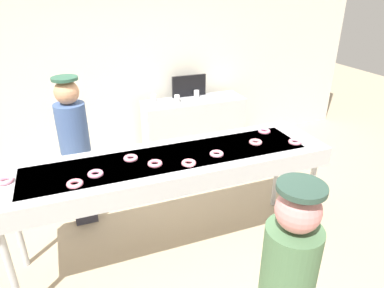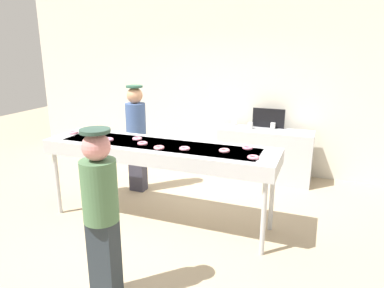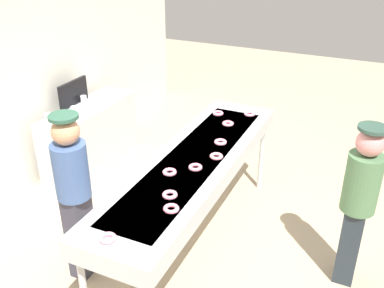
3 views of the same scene
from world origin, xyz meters
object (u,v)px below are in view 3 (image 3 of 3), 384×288
strawberry_donut_8 (250,114)px  strawberry_donut_9 (228,124)px  worker_baker (74,191)px  paper_cup_0 (84,99)px  paper_cup_2 (48,117)px  customer_waiting (359,200)px  strawberry_donut_3 (170,172)px  strawberry_donut_6 (170,195)px  strawberry_donut_4 (220,142)px  strawberry_donut_7 (195,167)px  strawberry_donut_5 (216,156)px  strawberry_donut_1 (108,238)px  paper_cup_1 (74,110)px  menu_display (73,93)px  strawberry_donut_0 (171,209)px  fryer_conveyor (193,167)px  strawberry_donut_2 (218,113)px  prep_counter (91,136)px

strawberry_donut_8 → strawberry_donut_9: same height
worker_baker → paper_cup_0: worker_baker is taller
strawberry_donut_9 → paper_cup_2: strawberry_donut_9 is taller
strawberry_donut_8 → customer_waiting: bearing=-127.3°
strawberry_donut_9 → customer_waiting: bearing=-114.2°
strawberry_donut_3 → strawberry_donut_6: (-0.32, -0.17, 0.00)m
strawberry_donut_4 → strawberry_donut_7: same height
strawberry_donut_5 → paper_cup_2: 2.38m
strawberry_donut_1 → strawberry_donut_6: (0.67, -0.15, 0.00)m
strawberry_donut_3 → paper_cup_0: size_ratio=1.22×
strawberry_donut_6 → strawberry_donut_7: size_ratio=1.00×
paper_cup_1 → menu_display: 0.36m
customer_waiting → menu_display: customer_waiting is taller
strawberry_donut_3 → strawberry_donut_7: same height
strawberry_donut_5 → paper_cup_1: (0.64, 2.20, -0.15)m
paper_cup_2 → strawberry_donut_7: bearing=-104.7°
strawberry_donut_8 → menu_display: size_ratio=0.23×
strawberry_donut_5 → strawberry_donut_6: 0.78m
strawberry_donut_0 → strawberry_donut_9: (1.70, 0.16, 0.00)m
fryer_conveyor → strawberry_donut_6: size_ratio=23.57×
paper_cup_1 → strawberry_donut_0: bearing=-125.6°
paper_cup_1 → strawberry_donut_1: bearing=-136.9°
strawberry_donut_0 → strawberry_donut_8: size_ratio=1.00×
strawberry_donut_1 → worker_baker: bearing=53.5°
fryer_conveyor → strawberry_donut_2: size_ratio=23.57×
fryer_conveyor → menu_display: (1.01, 2.21, 0.07)m
strawberry_donut_7 → customer_waiting: (0.37, -1.41, -0.18)m
customer_waiting → menu_display: size_ratio=2.95×
fryer_conveyor → strawberry_donut_1: size_ratio=23.57×
strawberry_donut_8 → strawberry_donut_3: bearing=171.4°
customer_waiting → strawberry_donut_5: bearing=110.6°
fryer_conveyor → customer_waiting: 1.52m
fryer_conveyor → strawberry_donut_0: size_ratio=23.57×
worker_baker → strawberry_donut_1: bearing=39.1°
strawberry_donut_2 → fryer_conveyor: bearing=-170.7°
strawberry_donut_3 → strawberry_donut_4: 0.77m
fryer_conveyor → strawberry_donut_9: size_ratio=23.57×
strawberry_donut_6 → paper_cup_1: strawberry_donut_6 is taller
fryer_conveyor → paper_cup_2: (0.42, 2.16, -0.04)m
customer_waiting → prep_counter: bearing=93.6°
fryer_conveyor → paper_cup_2: fryer_conveyor is taller
fryer_conveyor → strawberry_donut_0: (-0.83, -0.19, 0.11)m
strawberry_donut_2 → strawberry_donut_6: 1.78m
fryer_conveyor → strawberry_donut_7: size_ratio=23.57×
prep_counter → menu_display: menu_display is taller
strawberry_donut_1 → prep_counter: strawberry_donut_1 is taller
strawberry_donut_6 → menu_display: size_ratio=0.23×
strawberry_donut_1 → strawberry_donut_3: (1.00, 0.02, 0.00)m
strawberry_donut_1 → prep_counter: size_ratio=0.08×
prep_counter → paper_cup_0: paper_cup_0 is taller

